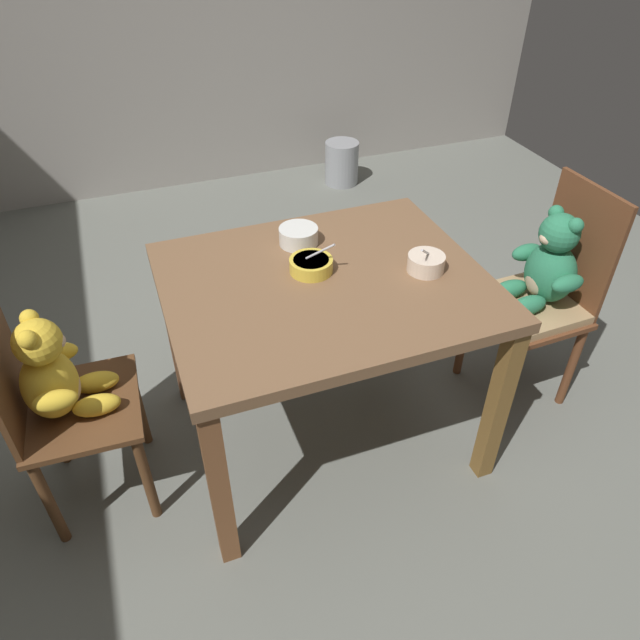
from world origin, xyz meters
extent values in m
cube|color=slate|center=(0.00, 0.00, -0.02)|extent=(5.20, 5.20, 0.04)
cube|color=brown|center=(0.00, 0.00, 0.73)|extent=(1.07, 0.89, 0.04)
cube|color=brown|center=(-0.49, -0.40, 0.35)|extent=(0.06, 0.06, 0.70)
cube|color=brown|center=(0.49, -0.40, 0.35)|extent=(0.06, 0.06, 0.70)
cube|color=brown|center=(-0.49, 0.40, 0.35)|extent=(0.06, 0.06, 0.70)
cube|color=brown|center=(0.49, 0.40, 0.35)|extent=(0.06, 0.06, 0.70)
cube|color=brown|center=(-0.85, 0.02, 0.42)|extent=(0.39, 0.43, 0.02)
cube|color=brown|center=(-1.03, 0.03, 0.66)|extent=(0.03, 0.38, 0.46)
cylinder|color=brown|center=(-0.71, -0.16, 0.21)|extent=(0.04, 0.04, 0.41)
cylinder|color=brown|center=(-0.69, 0.19, 0.21)|extent=(0.04, 0.04, 0.41)
cylinder|color=brown|center=(-1.02, -0.15, 0.21)|extent=(0.04, 0.04, 0.41)
cylinder|color=brown|center=(-1.00, 0.21, 0.21)|extent=(0.04, 0.04, 0.41)
ellipsoid|color=yellow|center=(-0.92, 0.02, 0.55)|extent=(0.18, 0.21, 0.23)
ellipsoid|color=#DAB48E|center=(-0.86, 0.02, 0.54)|extent=(0.06, 0.11, 0.14)
sphere|color=yellow|center=(-0.91, 0.02, 0.72)|extent=(0.15, 0.15, 0.15)
ellipsoid|color=#DAB48E|center=(-0.86, 0.02, 0.71)|extent=(0.05, 0.06, 0.04)
sphere|color=yellow|center=(-0.92, -0.03, 0.78)|extent=(0.06, 0.06, 0.06)
sphere|color=yellow|center=(-0.92, 0.08, 0.78)|extent=(0.06, 0.06, 0.06)
ellipsoid|color=yellow|center=(-0.90, -0.09, 0.58)|extent=(0.13, 0.07, 0.06)
ellipsoid|color=yellow|center=(-0.89, 0.14, 0.58)|extent=(0.13, 0.07, 0.06)
ellipsoid|color=yellow|center=(-0.80, -0.04, 0.47)|extent=(0.15, 0.08, 0.07)
ellipsoid|color=yellow|center=(-0.79, 0.08, 0.47)|extent=(0.15, 0.08, 0.07)
cube|color=brown|center=(0.85, -0.05, 0.42)|extent=(0.38, 0.40, 0.02)
cube|color=brown|center=(1.03, -0.04, 0.68)|extent=(0.03, 0.36, 0.50)
cylinder|color=brown|center=(0.69, 0.11, 0.21)|extent=(0.04, 0.04, 0.41)
cylinder|color=brown|center=(0.70, -0.22, 0.21)|extent=(0.04, 0.04, 0.41)
cylinder|color=brown|center=(1.00, 0.12, 0.21)|extent=(0.04, 0.04, 0.41)
cylinder|color=brown|center=(1.01, -0.21, 0.21)|extent=(0.04, 0.04, 0.41)
cube|color=tan|center=(0.85, -0.05, 0.45)|extent=(0.35, 0.37, 0.04)
ellipsoid|color=#2C7A54|center=(0.92, -0.05, 0.59)|extent=(0.18, 0.22, 0.24)
ellipsoid|color=beige|center=(0.86, -0.05, 0.58)|extent=(0.07, 0.12, 0.14)
sphere|color=#2C7A54|center=(0.91, -0.05, 0.77)|extent=(0.15, 0.15, 0.15)
ellipsoid|color=beige|center=(0.85, -0.05, 0.76)|extent=(0.05, 0.06, 0.04)
sphere|color=#2C7A54|center=(0.92, 0.01, 0.82)|extent=(0.06, 0.06, 0.06)
sphere|color=#2C7A54|center=(0.92, -0.10, 0.82)|extent=(0.06, 0.06, 0.06)
ellipsoid|color=#2C7A54|center=(0.89, 0.07, 0.62)|extent=(0.14, 0.07, 0.07)
ellipsoid|color=#2C7A54|center=(0.90, -0.17, 0.62)|extent=(0.14, 0.07, 0.07)
ellipsoid|color=#2C7A54|center=(0.79, 0.01, 0.51)|extent=(0.16, 0.08, 0.07)
ellipsoid|color=#2C7A54|center=(0.79, -0.11, 0.51)|extent=(0.16, 0.08, 0.07)
cylinder|color=gold|center=(-0.03, 0.07, 0.77)|extent=(0.15, 0.15, 0.05)
cylinder|color=gold|center=(-0.03, 0.07, 0.75)|extent=(0.08, 0.08, 0.01)
cylinder|color=beige|center=(-0.03, 0.07, 0.79)|extent=(0.12, 0.12, 0.01)
cylinder|color=#BCBCC1|center=(0.00, 0.05, 0.83)|extent=(0.09, 0.06, 0.07)
ellipsoid|color=#BCBCC1|center=(-0.04, 0.07, 0.79)|extent=(0.04, 0.04, 0.01)
cylinder|color=silver|center=(-0.01, 0.25, 0.78)|extent=(0.14, 0.14, 0.06)
cylinder|color=silver|center=(-0.01, 0.25, 0.75)|extent=(0.08, 0.08, 0.01)
cylinder|color=#CCB48D|center=(-0.01, 0.25, 0.80)|extent=(0.12, 0.12, 0.01)
cylinder|color=beige|center=(0.34, -0.07, 0.78)|extent=(0.13, 0.13, 0.06)
cylinder|color=beige|center=(0.34, -0.07, 0.75)|extent=(0.07, 0.07, 0.01)
cylinder|color=#C5B186|center=(0.34, -0.07, 0.80)|extent=(0.10, 0.10, 0.01)
cylinder|color=#BCBCC1|center=(0.32, -0.08, 0.84)|extent=(0.07, 0.07, 0.06)
ellipsoid|color=#BCBCC1|center=(0.35, -0.06, 0.80)|extent=(0.04, 0.04, 0.01)
cylinder|color=#93969B|center=(0.95, 2.15, 0.15)|extent=(0.24, 0.24, 0.30)
camera|label=1|loc=(-0.58, -1.51, 1.85)|focal=32.90mm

